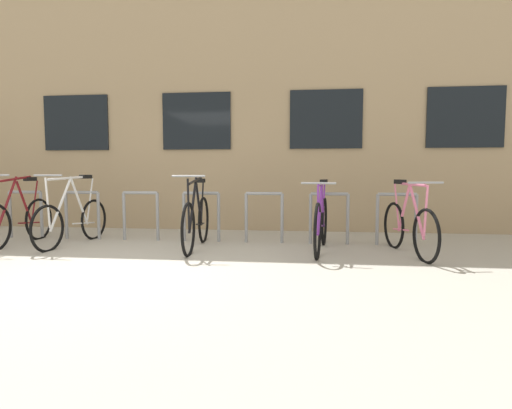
% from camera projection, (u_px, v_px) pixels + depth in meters
% --- Properties ---
extents(ground_plane, '(42.00, 42.00, 0.00)m').
position_uv_depth(ground_plane, '(126.00, 269.00, 4.61)').
color(ground_plane, '#B2ADA0').
extents(storefront_building, '(28.00, 6.37, 5.19)m').
position_uv_depth(storefront_building, '(228.00, 115.00, 10.71)').
color(storefront_building, tan).
rests_on(storefront_building, ground).
extents(bike_rack, '(6.61, 0.05, 0.79)m').
position_uv_depth(bike_rack, '(201.00, 211.00, 6.41)').
color(bike_rack, gray).
rests_on(bike_rack, ground).
extents(bicycle_black, '(0.44, 1.80, 1.08)m').
position_uv_depth(bicycle_black, '(197.00, 221.00, 5.84)').
color(bicycle_black, black).
rests_on(bicycle_black, ground).
extents(bicycle_white, '(0.44, 1.76, 1.09)m').
position_uv_depth(bicycle_white, '(73.00, 219.00, 6.15)').
color(bicycle_white, black).
rests_on(bicycle_white, ground).
extents(bicycle_purple, '(0.44, 1.80, 1.01)m').
position_uv_depth(bicycle_purple, '(321.00, 223.00, 5.65)').
color(bicycle_purple, black).
rests_on(bicycle_purple, ground).
extents(bicycle_pink, '(0.46, 1.65, 1.01)m').
position_uv_depth(bicycle_pink, '(408.00, 226.00, 5.40)').
color(bicycle_pink, black).
rests_on(bicycle_pink, ground).
extents(bicycle_maroon, '(0.44, 1.70, 1.09)m').
position_uv_depth(bicycle_maroon, '(18.00, 219.00, 6.14)').
color(bicycle_maroon, black).
rests_on(bicycle_maroon, ground).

